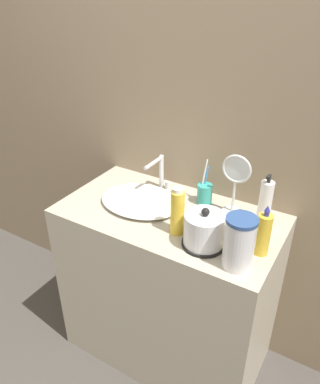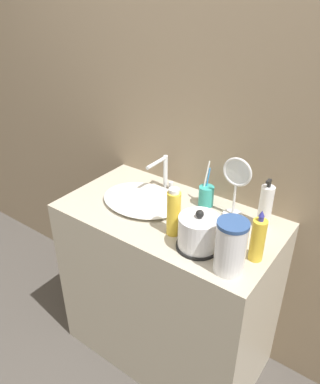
# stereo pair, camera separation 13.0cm
# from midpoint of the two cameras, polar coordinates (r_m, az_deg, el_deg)

# --- Properties ---
(ground_plane) EXTENTS (12.00, 12.00, 0.00)m
(ground_plane) POSITION_cam_midpoint_polar(r_m,az_deg,el_deg) (2.21, -1.73, -26.98)
(ground_plane) COLOR #47423D
(wall_back) EXTENTS (6.00, 0.04, 2.60)m
(wall_back) POSITION_cam_midpoint_polar(r_m,az_deg,el_deg) (1.79, 9.15, 11.43)
(wall_back) COLOR gray
(wall_back) RESTS_ON ground_plane
(vanity_counter) EXTENTS (1.03, 0.55, 0.91)m
(vanity_counter) POSITION_cam_midpoint_polar(r_m,az_deg,el_deg) (2.01, 3.05, -14.37)
(vanity_counter) COLOR #B7AD99
(vanity_counter) RESTS_ON ground_plane
(sink_basin) EXTENTS (0.40, 0.31, 0.04)m
(sink_basin) POSITION_cam_midpoint_polar(r_m,az_deg,el_deg) (1.79, -0.71, -1.18)
(sink_basin) COLOR white
(sink_basin) RESTS_ON vanity_counter
(faucet) EXTENTS (0.06, 0.16, 0.18)m
(faucet) POSITION_cam_midpoint_polar(r_m,az_deg,el_deg) (1.87, 2.55, 3.17)
(faucet) COLOR silver
(faucet) RESTS_ON vanity_counter
(electric_kettle) EXTENTS (0.18, 0.18, 0.17)m
(electric_kettle) POSITION_cam_midpoint_polar(r_m,az_deg,el_deg) (1.49, 8.39, -6.36)
(electric_kettle) COLOR black
(electric_kettle) RESTS_ON vanity_counter
(toothbrush_cup) EXTENTS (0.07, 0.07, 0.22)m
(toothbrush_cup) POSITION_cam_midpoint_polar(r_m,az_deg,el_deg) (1.78, 9.12, -0.58)
(toothbrush_cup) COLOR teal
(toothbrush_cup) RESTS_ON vanity_counter
(lotion_bottle) EXTENTS (0.06, 0.06, 0.23)m
(lotion_bottle) POSITION_cam_midpoint_polar(r_m,az_deg,el_deg) (1.66, 17.94, -2.19)
(lotion_bottle) COLOR white
(lotion_bottle) RESTS_ON vanity_counter
(shampoo_bottle) EXTENTS (0.06, 0.06, 0.22)m
(shampoo_bottle) POSITION_cam_midpoint_polar(r_m,az_deg,el_deg) (1.47, 17.17, -6.97)
(shampoo_bottle) COLOR gold
(shampoo_bottle) RESTS_ON vanity_counter
(mouthwash_bottle) EXTENTS (0.06, 0.06, 0.22)m
(mouthwash_bottle) POSITION_cam_midpoint_polar(r_m,az_deg,el_deg) (1.54, 4.51, -3.19)
(mouthwash_bottle) COLOR gold
(mouthwash_bottle) RESTS_ON vanity_counter
(vanity_mirror) EXTENTS (0.13, 0.09, 0.29)m
(vanity_mirror) POSITION_cam_midpoint_polar(r_m,az_deg,el_deg) (1.67, 13.71, 1.17)
(vanity_mirror) COLOR silver
(vanity_mirror) RESTS_ON vanity_counter
(water_pitcher) EXTENTS (0.12, 0.12, 0.21)m
(water_pitcher) POSITION_cam_midpoint_polar(r_m,az_deg,el_deg) (1.38, 13.41, -8.19)
(water_pitcher) COLOR silver
(water_pitcher) RESTS_ON vanity_counter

